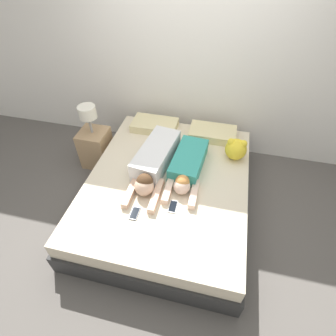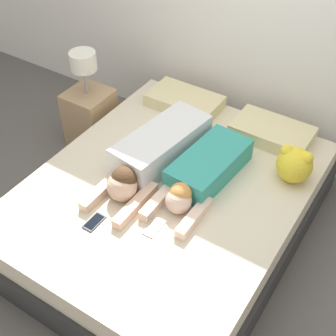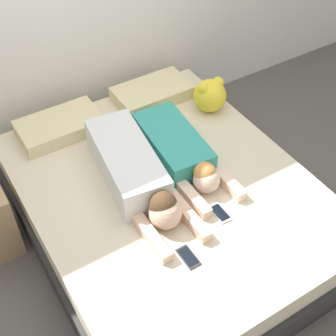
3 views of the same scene
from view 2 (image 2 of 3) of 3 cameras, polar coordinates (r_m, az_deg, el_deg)
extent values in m
plane|color=#5B5651|center=(3.56, 0.00, -7.17)|extent=(12.00, 12.00, 0.00)
cube|color=white|center=(3.72, 11.14, 19.28)|extent=(12.00, 0.06, 2.60)
cube|color=#2D2D2D|center=(3.46, 0.00, -5.77)|extent=(1.80, 2.20, 0.26)
cube|color=beige|center=(3.30, 0.00, -3.16)|extent=(1.74, 2.14, 0.19)
cube|color=beige|center=(3.94, 2.05, 8.16)|extent=(0.60, 0.35, 0.11)
cube|color=beige|center=(3.68, 12.58, 4.28)|extent=(0.60, 0.35, 0.11)
cube|color=silver|center=(3.36, -0.73, 2.78)|extent=(0.42, 0.81, 0.24)
sphere|color=beige|center=(3.09, -5.63, -2.24)|extent=(0.20, 0.20, 0.20)
sphere|color=#4C331E|center=(3.07, -5.41, -1.36)|extent=(0.17, 0.17, 0.17)
cube|color=beige|center=(3.18, -7.90, -2.57)|extent=(0.07, 0.43, 0.07)
cube|color=beige|center=(3.05, -3.95, -4.51)|extent=(0.07, 0.43, 0.07)
cube|color=teal|center=(3.26, 5.06, 0.40)|extent=(0.37, 0.68, 0.18)
sphere|color=beige|center=(3.00, 1.27, -3.96)|extent=(0.18, 0.18, 0.18)
sphere|color=#D18C47|center=(2.99, 1.51, -3.18)|extent=(0.15, 0.15, 0.15)
cube|color=beige|center=(3.07, -1.17, -4.00)|extent=(0.07, 0.36, 0.07)
cube|color=beige|center=(2.98, 3.18, -6.02)|extent=(0.07, 0.36, 0.07)
cube|color=#2D2D33|center=(3.02, -8.98, -6.50)|extent=(0.08, 0.16, 0.01)
cube|color=black|center=(3.02, -8.99, -6.43)|extent=(0.07, 0.13, 0.00)
cube|color=silver|center=(2.96, -1.71, -7.27)|extent=(0.08, 0.16, 0.01)
cube|color=black|center=(2.95, -1.71, -7.20)|extent=(0.07, 0.13, 0.00)
sphere|color=yellow|center=(3.30, 15.15, 0.37)|extent=(0.25, 0.25, 0.25)
sphere|color=yellow|center=(3.26, 14.32, 2.05)|extent=(0.09, 0.09, 0.09)
sphere|color=yellow|center=(3.23, 16.57, 1.17)|extent=(0.09, 0.09, 0.09)
cube|color=tan|center=(4.20, -9.39, 6.00)|extent=(0.36, 0.36, 0.53)
cylinder|color=#999999|center=(3.99, -9.99, 10.36)|extent=(0.03, 0.03, 0.23)
cylinder|color=silver|center=(3.90, -10.32, 12.71)|extent=(0.22, 0.22, 0.15)
camera|label=1|loc=(0.80, -58.24, 12.71)|focal=28.00mm
camera|label=3|loc=(2.37, -60.91, 23.58)|focal=50.00mm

